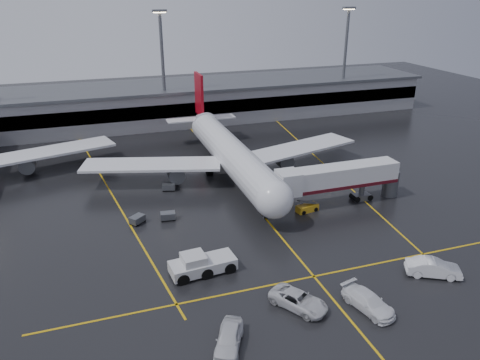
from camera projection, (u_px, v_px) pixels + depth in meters
name	position (u px, v px, depth m)	size (l,w,h in m)	color
ground	(248.00, 198.00, 70.89)	(220.00, 220.00, 0.00)	black
apron_line_centre	(248.00, 198.00, 70.89)	(0.25, 90.00, 0.02)	gold
apron_line_stop	(314.00, 276.00, 51.64)	(60.00, 0.25, 0.02)	gold
apron_line_left	(109.00, 189.00, 73.78)	(0.25, 70.00, 0.02)	gold
apron_line_right	(323.00, 163.00, 84.90)	(0.25, 70.00, 0.02)	gold
terminal	(182.00, 102.00, 111.16)	(122.00, 19.00, 8.60)	gray
light_mast_mid	(163.00, 63.00, 100.59)	(3.00, 1.20, 25.45)	#595B60
light_mast_right	(345.00, 54.00, 113.76)	(3.00, 1.20, 25.45)	#595B60
main_airliner	(229.00, 152.00, 77.75)	(48.80, 45.60, 14.10)	silver
jet_bridge	(339.00, 179.00, 67.60)	(19.90, 3.40, 6.05)	silver
pushback_tractor	(201.00, 265.00, 51.93)	(7.61, 3.77, 2.63)	silver
belt_loader	(307.00, 208.00, 66.46)	(3.45, 2.05, 2.05)	gold
service_van_a	(299.00, 300.00, 46.37)	(2.79, 6.05, 1.68)	silver
service_van_b	(368.00, 302.00, 46.14)	(2.42, 5.96, 1.73)	white
service_van_c	(433.00, 268.00, 51.46)	(2.07, 5.94, 1.96)	white
service_van_d	(229.00, 338.00, 41.27)	(2.15, 5.35, 1.82)	silver
baggage_cart_a	(168.00, 216.00, 63.96)	(2.14, 1.53, 1.12)	#595B60
baggage_cart_b	(137.00, 219.00, 63.00)	(2.37, 2.28, 1.12)	#595B60
baggage_cart_c	(169.00, 187.00, 73.26)	(2.27, 1.79, 1.12)	#595B60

